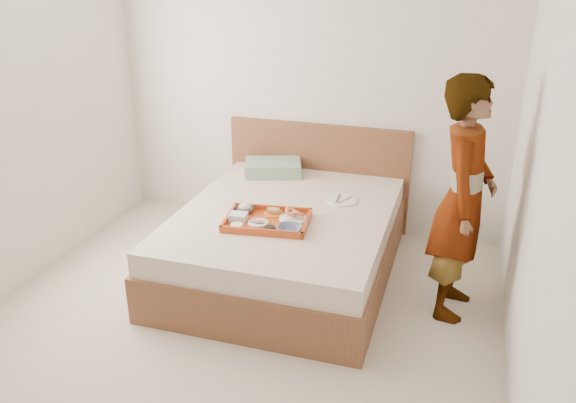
# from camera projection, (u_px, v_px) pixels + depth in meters

# --- Properties ---
(ground) EXTENTS (3.50, 4.00, 0.01)m
(ground) POSITION_uv_depth(u_px,v_px,m) (223.00, 342.00, 3.77)
(ground) COLOR beige
(ground) RESTS_ON ground
(wall_back) EXTENTS (3.50, 0.01, 2.60)m
(wall_back) POSITION_uv_depth(u_px,v_px,m) (308.00, 83.00, 5.01)
(wall_back) COLOR silver
(wall_back) RESTS_ON ground
(wall_right) EXTENTS (0.01, 4.00, 2.60)m
(wall_right) POSITION_uv_depth(u_px,v_px,m) (548.00, 185.00, 2.78)
(wall_right) COLOR silver
(wall_right) RESTS_ON ground
(bed) EXTENTS (1.65, 2.00, 0.53)m
(bed) POSITION_uv_depth(u_px,v_px,m) (286.00, 241.00, 4.51)
(bed) COLOR brown
(bed) RESTS_ON ground
(headboard) EXTENTS (1.65, 0.06, 0.95)m
(headboard) POSITION_uv_depth(u_px,v_px,m) (318.00, 175.00, 5.28)
(headboard) COLOR brown
(headboard) RESTS_ON ground
(pillow) EXTENTS (0.57, 0.47, 0.12)m
(pillow) POSITION_uv_depth(u_px,v_px,m) (273.00, 168.00, 5.12)
(pillow) COLOR #94A495
(pillow) RESTS_ON bed
(tray) EXTENTS (0.64, 0.50, 0.05)m
(tray) POSITION_uv_depth(u_px,v_px,m) (267.00, 220.00, 4.18)
(tray) COLOR #B23D1D
(tray) RESTS_ON bed
(prawn_plate) EXTENTS (0.23, 0.23, 0.01)m
(prawn_plate) POSITION_uv_depth(u_px,v_px,m) (293.00, 219.00, 4.21)
(prawn_plate) COLOR white
(prawn_plate) RESTS_ON tray
(navy_bowl_big) EXTENTS (0.19, 0.19, 0.04)m
(navy_bowl_big) POSITION_uv_depth(u_px,v_px,m) (290.00, 229.00, 4.02)
(navy_bowl_big) COLOR #151B41
(navy_bowl_big) RESTS_ON tray
(sauce_dish) EXTENTS (0.10, 0.10, 0.03)m
(sauce_dish) POSITION_uv_depth(u_px,v_px,m) (269.00, 229.00, 4.03)
(sauce_dish) COLOR black
(sauce_dish) RESTS_ON tray
(meat_plate) EXTENTS (0.16, 0.16, 0.01)m
(meat_plate) POSITION_uv_depth(u_px,v_px,m) (258.00, 223.00, 4.15)
(meat_plate) COLOR white
(meat_plate) RESTS_ON tray
(bread_plate) EXTENTS (0.16, 0.16, 0.01)m
(bread_plate) POSITION_uv_depth(u_px,v_px,m) (274.00, 214.00, 4.30)
(bread_plate) COLOR orange
(bread_plate) RESTS_ON tray
(salad_bowl) EXTENTS (0.15, 0.15, 0.04)m
(salad_bowl) POSITION_uv_depth(u_px,v_px,m) (245.00, 210.00, 4.33)
(salad_bowl) COLOR #151B41
(salad_bowl) RESTS_ON tray
(plastic_tub) EXTENTS (0.14, 0.12, 0.05)m
(plastic_tub) POSITION_uv_depth(u_px,v_px,m) (238.00, 217.00, 4.19)
(plastic_tub) COLOR silver
(plastic_tub) RESTS_ON tray
(cheese_round) EXTENTS (0.10, 0.10, 0.03)m
(cheese_round) POSITION_uv_depth(u_px,v_px,m) (237.00, 226.00, 4.07)
(cheese_round) COLOR white
(cheese_round) RESTS_ON tray
(dinner_plate) EXTENTS (0.30, 0.30, 0.01)m
(dinner_plate) POSITION_uv_depth(u_px,v_px,m) (342.00, 200.00, 4.57)
(dinner_plate) COLOR white
(dinner_plate) RESTS_ON bed
(person) EXTENTS (0.46, 0.64, 1.66)m
(person) POSITION_uv_depth(u_px,v_px,m) (463.00, 200.00, 3.82)
(person) COLOR beige
(person) RESTS_ON ground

